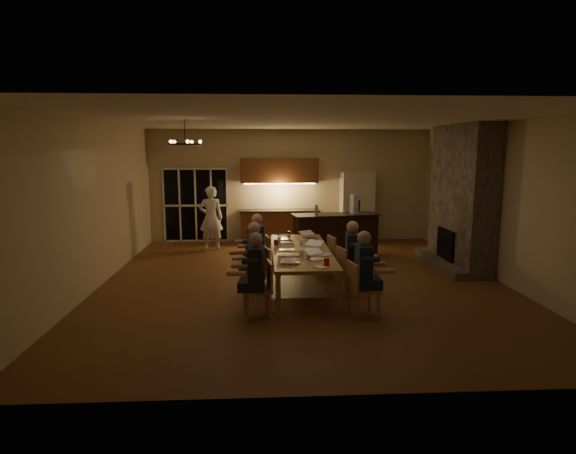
% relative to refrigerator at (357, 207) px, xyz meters
% --- Properties ---
extents(floor, '(9.00, 9.00, 0.00)m').
position_rel_refrigerator_xyz_m(floor, '(-1.90, -4.15, -1.00)').
color(floor, brown).
rests_on(floor, ground).
extents(back_wall, '(8.00, 0.04, 3.20)m').
position_rel_refrigerator_xyz_m(back_wall, '(-1.90, 0.37, 0.60)').
color(back_wall, beige).
rests_on(back_wall, ground).
extents(left_wall, '(0.04, 9.00, 3.20)m').
position_rel_refrigerator_xyz_m(left_wall, '(-5.92, -4.15, 0.60)').
color(left_wall, beige).
rests_on(left_wall, ground).
extents(right_wall, '(0.04, 9.00, 3.20)m').
position_rel_refrigerator_xyz_m(right_wall, '(2.12, -4.15, 0.60)').
color(right_wall, beige).
rests_on(right_wall, ground).
extents(ceiling, '(8.00, 9.00, 0.04)m').
position_rel_refrigerator_xyz_m(ceiling, '(-1.90, -4.15, 2.22)').
color(ceiling, white).
rests_on(ceiling, back_wall).
extents(french_doors, '(1.86, 0.08, 2.10)m').
position_rel_refrigerator_xyz_m(french_doors, '(-4.60, 0.32, 0.05)').
color(french_doors, black).
rests_on(french_doors, ground).
extents(fireplace, '(0.58, 2.50, 3.20)m').
position_rel_refrigerator_xyz_m(fireplace, '(1.80, -2.95, 0.60)').
color(fireplace, '#73685B').
rests_on(fireplace, ground).
extents(kitchenette, '(2.24, 0.68, 2.40)m').
position_rel_refrigerator_xyz_m(kitchenette, '(-2.20, 0.05, 0.20)').
color(kitchenette, brown).
rests_on(kitchenette, ground).
extents(refrigerator, '(0.90, 0.68, 2.00)m').
position_rel_refrigerator_xyz_m(refrigerator, '(0.00, 0.00, 0.00)').
color(refrigerator, beige).
rests_on(refrigerator, ground).
extents(dining_table, '(1.10, 3.28, 0.75)m').
position_rel_refrigerator_xyz_m(dining_table, '(-1.97, -4.50, -0.62)').
color(dining_table, tan).
rests_on(dining_table, ground).
extents(bar_island, '(2.20, 1.01, 1.08)m').
position_rel_refrigerator_xyz_m(bar_island, '(-0.90, -1.91, -0.46)').
color(bar_island, black).
rests_on(bar_island, ground).
extents(chair_left_near, '(0.49, 0.49, 0.89)m').
position_rel_refrigerator_xyz_m(chair_left_near, '(-2.80, -6.07, -0.55)').
color(chair_left_near, tan).
rests_on(chair_left_near, ground).
extents(chair_left_mid, '(0.54, 0.54, 0.89)m').
position_rel_refrigerator_xyz_m(chair_left_mid, '(-2.83, -4.98, -0.55)').
color(chair_left_mid, tan).
rests_on(chair_left_mid, ground).
extents(chair_left_far, '(0.50, 0.50, 0.89)m').
position_rel_refrigerator_xyz_m(chair_left_far, '(-2.80, -3.84, -0.55)').
color(chair_left_far, tan).
rests_on(chair_left_far, ground).
extents(chair_right_near, '(0.52, 0.52, 0.89)m').
position_rel_refrigerator_xyz_m(chair_right_near, '(-1.09, -6.16, -0.55)').
color(chair_right_near, tan).
rests_on(chair_right_near, ground).
extents(chair_right_mid, '(0.54, 0.54, 0.89)m').
position_rel_refrigerator_xyz_m(chair_right_mid, '(-1.08, -4.98, -0.55)').
color(chair_right_mid, tan).
rests_on(chair_right_mid, ground).
extents(chair_right_far, '(0.53, 0.53, 0.89)m').
position_rel_refrigerator_xyz_m(chair_right_far, '(-1.09, -3.84, -0.55)').
color(chair_right_far, tan).
rests_on(chair_right_far, ground).
extents(person_left_near, '(0.65, 0.65, 1.38)m').
position_rel_refrigerator_xyz_m(person_left_near, '(-2.81, -6.12, -0.31)').
color(person_left_near, '#23252D').
rests_on(person_left_near, ground).
extents(person_right_near, '(0.61, 0.61, 1.38)m').
position_rel_refrigerator_xyz_m(person_right_near, '(-1.09, -6.08, -0.31)').
color(person_right_near, '#1C2947').
rests_on(person_right_near, ground).
extents(person_left_mid, '(0.68, 0.68, 1.38)m').
position_rel_refrigerator_xyz_m(person_left_mid, '(-2.85, -5.03, -0.31)').
color(person_left_mid, '#393D43').
rests_on(person_left_mid, ground).
extents(person_right_mid, '(0.65, 0.65, 1.38)m').
position_rel_refrigerator_xyz_m(person_right_mid, '(-1.07, -5.02, -0.31)').
color(person_right_mid, '#23252D').
rests_on(person_right_mid, ground).
extents(person_left_far, '(0.70, 0.70, 1.38)m').
position_rel_refrigerator_xyz_m(person_left_far, '(-2.81, -3.95, -0.31)').
color(person_left_far, '#1C2947').
rests_on(person_left_far, ground).
extents(standing_person, '(0.67, 0.48, 1.70)m').
position_rel_refrigerator_xyz_m(standing_person, '(-4.05, -0.86, -0.15)').
color(standing_person, white).
rests_on(standing_person, ground).
extents(chandelier, '(0.57, 0.57, 0.03)m').
position_rel_refrigerator_xyz_m(chandelier, '(-4.08, -4.69, 1.75)').
color(chandelier, black).
rests_on(chandelier, ceiling).
extents(laptop_a, '(0.33, 0.29, 0.23)m').
position_rel_refrigerator_xyz_m(laptop_a, '(-2.24, -5.55, -0.14)').
color(laptop_a, silver).
rests_on(laptop_a, dining_table).
extents(laptop_b, '(0.42, 0.40, 0.23)m').
position_rel_refrigerator_xyz_m(laptop_b, '(-1.75, -5.34, -0.14)').
color(laptop_b, silver).
rests_on(laptop_b, dining_table).
extents(laptop_c, '(0.34, 0.30, 0.23)m').
position_rel_refrigerator_xyz_m(laptop_c, '(-2.25, -4.50, -0.14)').
color(laptop_c, silver).
rests_on(laptop_c, dining_table).
extents(laptop_d, '(0.42, 0.40, 0.23)m').
position_rel_refrigerator_xyz_m(laptop_d, '(-1.76, -4.58, -0.14)').
color(laptop_d, silver).
rests_on(laptop_d, dining_table).
extents(laptop_e, '(0.34, 0.31, 0.23)m').
position_rel_refrigerator_xyz_m(laptop_e, '(-2.24, -3.45, -0.14)').
color(laptop_e, silver).
rests_on(laptop_e, dining_table).
extents(laptop_f, '(0.41, 0.40, 0.23)m').
position_rel_refrigerator_xyz_m(laptop_f, '(-1.70, -3.48, -0.14)').
color(laptop_f, silver).
rests_on(laptop_f, dining_table).
extents(mug_front, '(0.08, 0.08, 0.10)m').
position_rel_refrigerator_xyz_m(mug_front, '(-2.00, -4.97, -0.20)').
color(mug_front, white).
rests_on(mug_front, dining_table).
extents(mug_mid, '(0.07, 0.07, 0.10)m').
position_rel_refrigerator_xyz_m(mug_mid, '(-1.93, -4.03, -0.20)').
color(mug_mid, white).
rests_on(mug_mid, dining_table).
extents(mug_back, '(0.09, 0.09, 0.10)m').
position_rel_refrigerator_xyz_m(mug_back, '(-2.36, -3.67, -0.20)').
color(mug_back, white).
rests_on(mug_back, dining_table).
extents(redcup_near, '(0.09, 0.09, 0.12)m').
position_rel_refrigerator_xyz_m(redcup_near, '(-1.65, -5.77, -0.19)').
color(redcup_near, '#B1190B').
rests_on(redcup_near, dining_table).
extents(redcup_mid, '(0.09, 0.09, 0.12)m').
position_rel_refrigerator_xyz_m(redcup_mid, '(-2.43, -4.06, -0.19)').
color(redcup_mid, '#B1190B').
rests_on(redcup_mid, dining_table).
extents(can_silver, '(0.07, 0.07, 0.12)m').
position_rel_refrigerator_xyz_m(can_silver, '(-1.90, -5.24, -0.19)').
color(can_silver, '#B2B2B7').
rests_on(can_silver, dining_table).
extents(can_cola, '(0.07, 0.07, 0.12)m').
position_rel_refrigerator_xyz_m(can_cola, '(-2.12, -3.12, -0.19)').
color(can_cola, '#3F0F0C').
rests_on(can_cola, dining_table).
extents(plate_near, '(0.25, 0.25, 0.02)m').
position_rel_refrigerator_xyz_m(plate_near, '(-1.58, -5.01, -0.24)').
color(plate_near, white).
rests_on(plate_near, dining_table).
extents(plate_left, '(0.28, 0.28, 0.02)m').
position_rel_refrigerator_xyz_m(plate_left, '(-2.25, -5.41, -0.24)').
color(plate_left, white).
rests_on(plate_left, dining_table).
extents(plate_far, '(0.24, 0.24, 0.02)m').
position_rel_refrigerator_xyz_m(plate_far, '(-1.60, -3.77, -0.24)').
color(plate_far, white).
rests_on(plate_far, dining_table).
extents(notepad, '(0.24, 0.27, 0.01)m').
position_rel_refrigerator_xyz_m(notepad, '(-1.77, -5.90, -0.24)').
color(notepad, white).
rests_on(notepad, dining_table).
extents(bar_bottle, '(0.08, 0.08, 0.24)m').
position_rel_refrigerator_xyz_m(bar_bottle, '(-1.39, -2.02, 0.20)').
color(bar_bottle, '#99999E').
rests_on(bar_bottle, bar_island).
extents(bar_blender, '(0.20, 0.20, 0.46)m').
position_rel_refrigerator_xyz_m(bar_blender, '(-0.43, -1.85, 0.31)').
color(bar_blender, silver).
rests_on(bar_blender, bar_island).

